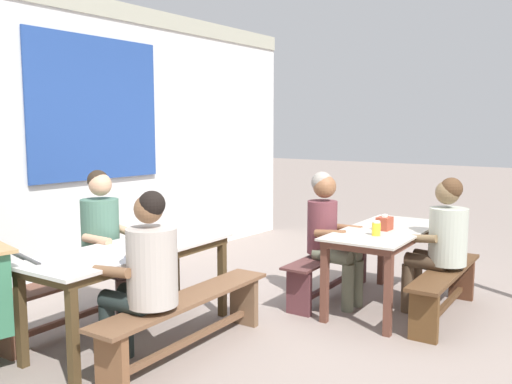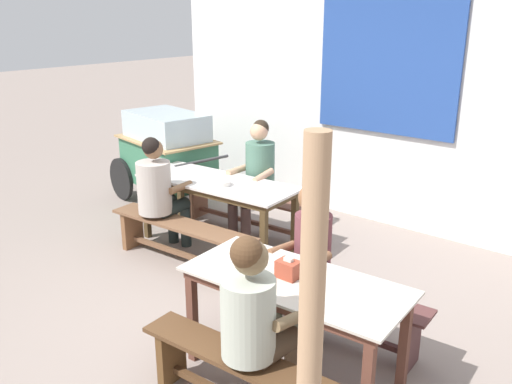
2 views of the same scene
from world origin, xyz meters
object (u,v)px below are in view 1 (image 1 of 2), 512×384
at_px(bench_far_front, 188,315).
at_px(tissue_box, 385,223).
at_px(dining_table_far, 133,257).
at_px(soup_bowl, 155,242).
at_px(dining_table_near, 385,238).
at_px(person_near_front, 441,238).
at_px(person_left_back_turned, 145,271).
at_px(person_right_near_table, 329,229).
at_px(bench_near_back, 330,268).
at_px(bench_far_back, 87,290).
at_px(bench_near_front, 445,285).
at_px(person_center_facing, 106,238).
at_px(condiment_jar, 376,228).

height_order(bench_far_front, tissue_box, tissue_box).
xyz_separation_m(dining_table_far, soup_bowl, (0.16, -0.09, 0.10)).
xyz_separation_m(dining_table_near, tissue_box, (-0.05, -0.01, 0.14)).
relative_size(person_near_front, person_left_back_turned, 0.99).
xyz_separation_m(bench_far_front, person_right_near_table, (1.64, -0.25, 0.41)).
bearing_deg(bench_near_back, soup_bowl, 159.87).
bearing_deg(person_right_near_table, dining_table_far, 154.53).
height_order(person_near_front, soup_bowl, person_near_front).
bearing_deg(bench_near_back, bench_far_back, 146.42).
xyz_separation_m(bench_far_back, bench_near_front, (1.96, -2.36, -0.00)).
distance_m(bench_near_front, person_near_front, 0.41).
xyz_separation_m(bench_far_back, person_near_front, (2.00, -2.30, 0.41)).
distance_m(bench_near_front, person_center_facing, 2.95).
relative_size(bench_near_back, person_near_front, 1.22).
relative_size(person_right_near_table, person_left_back_turned, 1.00).
distance_m(dining_table_far, person_center_facing, 0.51).
relative_size(dining_table_near, bench_far_back, 0.87).
relative_size(bench_far_front, person_left_back_turned, 1.37).
distance_m(bench_near_front, tissue_box, 0.74).
relative_size(bench_far_back, person_right_near_table, 1.42).
bearing_deg(bench_far_back, soup_bowl, -73.26).
distance_m(bench_far_back, person_left_back_turned, 1.17).
bearing_deg(bench_far_front, person_center_facing, 85.00).
xyz_separation_m(dining_table_far, bench_near_back, (1.86, -0.71, -0.38)).
bearing_deg(person_near_front, condiment_jar, 132.99).
xyz_separation_m(dining_table_near, person_near_front, (0.06, -0.49, 0.05)).
xyz_separation_m(person_center_facing, condiment_jar, (1.44, -1.81, 0.07)).
bearing_deg(person_center_facing, tissue_box, -45.64).
bearing_deg(dining_table_near, bench_far_front, 159.07).
xyz_separation_m(person_left_back_turned, soup_bowl, (0.48, 0.42, 0.06)).
bearing_deg(soup_bowl, bench_far_back, 106.74).
bearing_deg(person_near_front, bench_near_back, 95.29).
distance_m(dining_table_near, bench_near_front, 0.66).
bearing_deg(bench_far_back, person_left_back_turned, -105.18).
bearing_deg(bench_near_back, bench_far_front, 174.92).
relative_size(bench_far_front, person_near_front, 1.38).
height_order(dining_table_near, condiment_jar, condiment_jar).
distance_m(bench_near_back, soup_bowl, 1.88).
relative_size(bench_far_back, bench_near_front, 1.18).
height_order(person_center_facing, condiment_jar, person_center_facing).
bearing_deg(dining_table_near, dining_table_far, 146.38).
distance_m(bench_near_front, person_right_near_table, 1.12).
bearing_deg(person_right_near_table, person_center_facing, 140.27).
height_order(bench_near_front, person_near_front, person_near_front).
height_order(dining_table_far, person_right_near_table, person_right_near_table).
bearing_deg(person_left_back_turned, person_near_front, -28.50).
height_order(bench_near_back, soup_bowl, soup_bowl).
height_order(person_right_near_table, person_left_back_turned, same).
relative_size(bench_far_front, bench_near_back, 1.13).
height_order(person_near_front, person_left_back_turned, person_left_back_turned).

